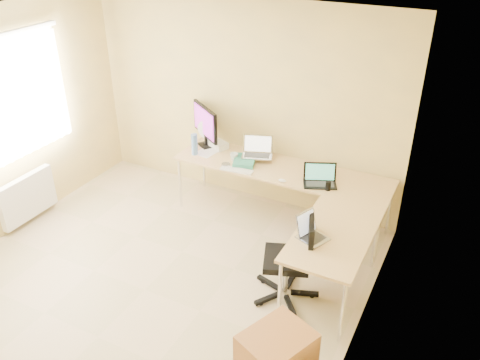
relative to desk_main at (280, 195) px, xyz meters
The scene contains 23 objects.
floor 2.02m from the desk_main, 111.40° to the right, with size 4.50×4.50×0.00m, color #CDB48F.
ceiling 2.99m from the desk_main, 111.40° to the right, with size 4.50×4.50×0.00m, color white.
wall_back 1.25m from the desk_main, 151.11° to the left, with size 4.50×4.50×0.00m, color #E7CA6C.
wall_right 2.49m from the desk_main, 53.38° to the right, with size 4.50×4.50×0.00m, color #E7CA6C.
desk_main is the anchor object (origin of this frame).
desk_return 1.40m from the desk_main, 45.73° to the right, with size 0.70×1.30×0.73m, color tan.
monitor 1.30m from the desk_main, behind, with size 0.64×0.21×0.55m, color black.
book_stack 0.61m from the desk_main, behind, with size 0.25×0.33×0.06m, color #27735F.
laptop_center 0.65m from the desk_main, 169.17° to the left, with size 0.37×0.28×0.24m, color #AAAAAA.
laptop_black 0.74m from the desk_main, 17.02° to the right, with size 0.37×0.27×0.23m, color black.
keyboard 0.66m from the desk_main, 146.60° to the right, with size 0.40×0.11×0.02m, color silver.
mouse 0.50m from the desk_main, 65.69° to the right, with size 0.09×0.06×0.03m, color white.
mug 0.74m from the desk_main, behind, with size 0.10×0.10×0.10m, color silver.
cd_stack 0.77m from the desk_main, 159.05° to the right, with size 0.11×0.11×0.03m, color #B1B5C8.
water_bottle 1.24m from the desk_main, behind, with size 0.08×0.08×0.28m, color #517AB8.
papers 1.08m from the desk_main, behind, with size 0.22×0.32×0.01m, color silver.
white_box 1.04m from the desk_main, behind, with size 0.23×0.17×0.08m, color white.
desk_fan 1.26m from the desk_main, 169.93° to the left, with size 0.25×0.25×0.32m, color silver.
black_cup 0.81m from the desk_main, 19.92° to the right, with size 0.06×0.06×0.10m, color black.
laptop_return 1.51m from the desk_main, 55.25° to the right, with size 0.24×0.30×0.20m, color #A3A7BB.
office_chair 1.39m from the desk_main, 64.76° to the right, with size 0.57×0.57×0.94m, color black.
radiator 3.11m from the desk_main, 152.24° to the right, with size 0.09×0.80×0.55m, color white.
window 3.35m from the desk_main, 152.41° to the right, with size 0.10×1.80×1.40m, color white.
Camera 1 is at (2.67, -3.06, 3.51)m, focal length 37.17 mm.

